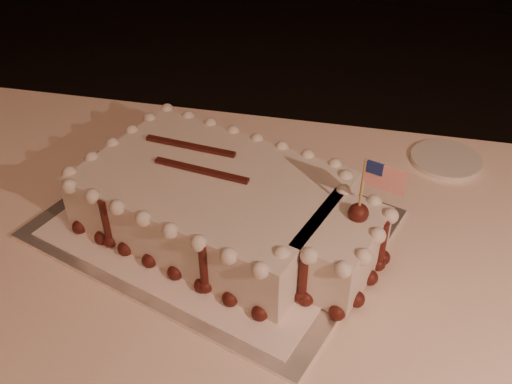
% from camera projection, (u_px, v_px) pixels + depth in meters
% --- Properties ---
extents(banquet_table, '(2.40, 0.80, 0.75)m').
position_uv_depth(banquet_table, '(278.00, 356.00, 1.28)').
color(banquet_table, '#FFDEC5').
rests_on(banquet_table, ground).
extents(cake_board, '(0.70, 0.61, 0.01)m').
position_uv_depth(cake_board, '(214.00, 224.00, 1.06)').
color(cake_board, silver).
rests_on(cake_board, banquet_table).
extents(doily, '(0.63, 0.55, 0.00)m').
position_uv_depth(doily, '(214.00, 222.00, 1.05)').
color(doily, white).
rests_on(doily, cake_board).
extents(sheet_cake, '(0.58, 0.44, 0.22)m').
position_uv_depth(sheet_cake, '(227.00, 205.00, 1.01)').
color(sheet_cake, silver).
rests_on(sheet_cake, doily).
extents(side_plate, '(0.15, 0.15, 0.01)m').
position_uv_depth(side_plate, '(446.00, 160.00, 1.22)').
color(side_plate, silver).
rests_on(side_plate, banquet_table).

